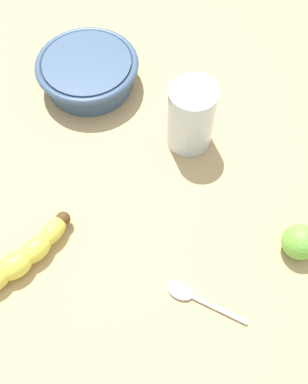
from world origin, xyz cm
name	(u,v)px	position (x,y,z in cm)	size (l,w,h in cm)	color
wooden_tabletop	(162,214)	(0.00, 0.00, 1.50)	(120.00, 120.00, 3.00)	tan
banana	(1,268)	(15.91, 17.10, 4.79)	(13.47, 19.25, 3.58)	#EBE148
smoothie_glass	(191,118)	(0.94, -13.18, 8.25)	(7.12, 7.12, 11.20)	silver
ceramic_bowl	(88,71)	(20.69, -17.56, 6.06)	(17.09, 17.09, 5.16)	#3D5675
lime_fruit	(300,242)	(-19.36, -1.54, 5.47)	(4.93, 4.93, 4.93)	#75C142
teaspoon	(185,293)	(-7.54, 10.40, 3.40)	(11.27, 2.62, 0.80)	silver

